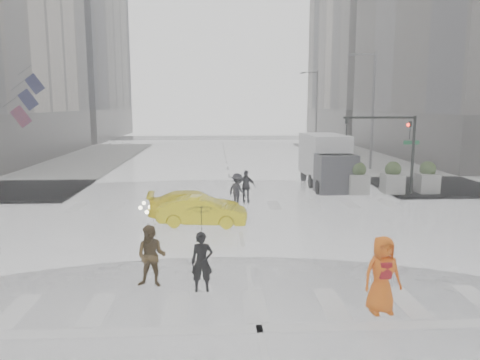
{
  "coord_description": "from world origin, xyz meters",
  "views": [
    {
      "loc": [
        -0.98,
        -17.35,
        5.13
      ],
      "look_at": [
        0.04,
        2.0,
        1.98
      ],
      "focal_mm": 35.0,
      "sensor_mm": 36.0,
      "label": 1
    }
  ],
  "objects": [
    {
      "name": "planter_east",
      "position": [
        11.0,
        8.2,
        0.98
      ],
      "size": [
        1.1,
        1.1,
        1.8
      ],
      "color": "gray",
      "rests_on": "ground"
    },
    {
      "name": "pedestrian_orange",
      "position": [
        3.1,
        -6.55,
        0.98
      ],
      "size": [
        1.01,
        0.71,
        1.95
      ],
      "rotation": [
        0.0,
        0.0,
        0.1
      ],
      "color": "#E45E10",
      "rests_on": "ground"
    },
    {
      "name": "pedestrian_black",
      "position": [
        -1.38,
        -5.0,
        1.61
      ],
      "size": [
        0.99,
        1.01,
        2.43
      ],
      "rotation": [
        0.0,
        0.0,
        0.03
      ],
      "color": "black",
      "rests_on": "ground"
    },
    {
      "name": "street_lamp_near",
      "position": [
        10.87,
        18.0,
        4.95
      ],
      "size": [
        2.15,
        0.22,
        9.0
      ],
      "color": "#59595B",
      "rests_on": "ground"
    },
    {
      "name": "ground",
      "position": [
        0.0,
        0.0,
        0.0
      ],
      "size": [
        120.0,
        120.0,
        0.0
      ],
      "primitive_type": "plane",
      "color": "black",
      "rests_on": "ground"
    },
    {
      "name": "pedestrian_brown",
      "position": [
        -2.81,
        -4.57,
        0.89
      ],
      "size": [
        0.95,
        0.78,
        1.77
      ],
      "primitive_type": "imported",
      "rotation": [
        0.0,
        0.0,
        -0.14
      ],
      "color": "#463419",
      "rests_on": "ground"
    },
    {
      "name": "sidewalk_ne",
      "position": [
        19.5,
        17.5,
        0.07
      ],
      "size": [
        35.0,
        35.0,
        0.15
      ],
      "primitive_type": "cube",
      "color": "gray",
      "rests_on": "ground"
    },
    {
      "name": "building_nw_far",
      "position": [
        -29.0,
        56.0,
        20.19
      ],
      "size": [
        26.05,
        26.05,
        44.0
      ],
      "color": "slate",
      "rests_on": "ground"
    },
    {
      "name": "flag_cluster",
      "position": [
        -15.08,
        18.5,
        5.64
      ],
      "size": [
        2.87,
        3.06,
        4.69
      ],
      "color": "#59595B",
      "rests_on": "ground"
    },
    {
      "name": "planter_west",
      "position": [
        7.0,
        8.2,
        0.98
      ],
      "size": [
        1.1,
        1.1,
        1.8
      ],
      "color": "gray",
      "rests_on": "ground"
    },
    {
      "name": "taxi_mid",
      "position": [
        -1.54,
        2.15,
        0.62
      ],
      "size": [
        3.88,
        1.77,
        1.23
      ],
      "primitive_type": "imported",
      "rotation": [
        0.0,
        0.0,
        1.44
      ],
      "color": "#FFE90D",
      "rests_on": "ground"
    },
    {
      "name": "pedestrian_far_b",
      "position": [
        0.1,
        5.71,
        0.85
      ],
      "size": [
        1.2,
        1.23,
        1.71
      ],
      "primitive_type": "imported",
      "rotation": [
        0.0,
        0.0,
        2.31
      ],
      "color": "black",
      "rests_on": "ground"
    },
    {
      "name": "road_markings",
      "position": [
        0.0,
        0.0,
        0.01
      ],
      "size": [
        18.0,
        48.0,
        0.01
      ],
      "primitive_type": null,
      "color": "silver",
      "rests_on": "ground"
    },
    {
      "name": "pedestrian_far_a",
      "position": [
        0.63,
        6.78,
        0.86
      ],
      "size": [
        1.14,
        0.89,
        1.71
      ],
      "primitive_type": "imported",
      "rotation": [
        0.0,
        0.0,
        2.83
      ],
      "color": "black",
      "rests_on": "ground"
    },
    {
      "name": "street_lamp_far",
      "position": [
        10.87,
        38.0,
        4.95
      ],
      "size": [
        2.15,
        0.22,
        9.0
      ],
      "color": "#59595B",
      "rests_on": "ground"
    },
    {
      "name": "box_truck",
      "position": [
        5.91,
        11.02,
        1.73
      ],
      "size": [
        2.29,
        6.1,
        3.24
      ],
      "rotation": [
        0.0,
        0.0,
        0.05
      ],
      "color": "silver",
      "rests_on": "ground"
    },
    {
      "name": "planter_mid",
      "position": [
        9.0,
        8.2,
        0.98
      ],
      "size": [
        1.1,
        1.1,
        1.8
      ],
      "color": "gray",
      "rests_on": "ground"
    },
    {
      "name": "building_ne_far",
      "position": [
        29.0,
        56.0,
        16.27
      ],
      "size": [
        26.05,
        26.05,
        36.0
      ],
      "color": "#B0A699",
      "rests_on": "ground"
    },
    {
      "name": "traffic_signal_pole",
      "position": [
        9.01,
        8.01,
        3.22
      ],
      "size": [
        4.45,
        0.42,
        4.5
      ],
      "color": "black",
      "rests_on": "ground"
    },
    {
      "name": "taxi_rear",
      "position": [
        -1.91,
        3.48,
        0.62
      ],
      "size": [
        3.88,
        1.99,
        1.24
      ],
      "primitive_type": "imported",
      "rotation": [
        0.0,
        0.0,
        1.64
      ],
      "color": "#FFE90D",
      "rests_on": "ground"
    }
  ]
}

